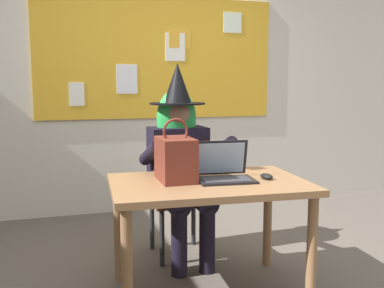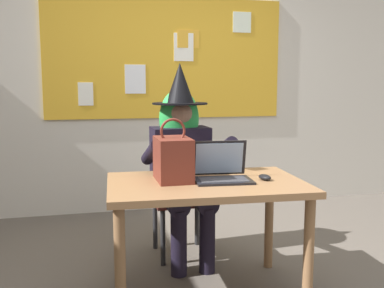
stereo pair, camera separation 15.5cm
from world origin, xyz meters
TOP-DOWN VIEW (x-y plane):
  - wall_back_bulletin at (-0.00, 1.97)m, footprint 6.67×2.16m
  - desk_main at (-0.12, 0.00)m, footprint 1.21×0.82m
  - chair_at_desk at (-0.13, 0.74)m, footprint 0.42×0.42m
  - person_costumed at (-0.13, 0.62)m, footprint 0.60×0.67m
  - laptop at (-0.02, 0.02)m, footprint 0.36×0.30m
  - computer_mouse at (0.24, -0.05)m, footprint 0.08×0.11m
  - handbag at (-0.31, 0.08)m, footprint 0.20×0.30m

SIDE VIEW (x-z plane):
  - chair_at_desk at x=-0.13m, z-range 0.06..0.96m
  - desk_main at x=-0.12m, z-range 0.26..0.97m
  - computer_mouse at x=0.24m, z-range 0.71..0.75m
  - laptop at x=-0.02m, z-range 0.65..0.88m
  - person_costumed at x=-0.13m, z-range 0.07..1.52m
  - handbag at x=-0.31m, z-range 0.66..1.04m
  - wall_back_bulletin at x=0.00m, z-range 0.01..2.87m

